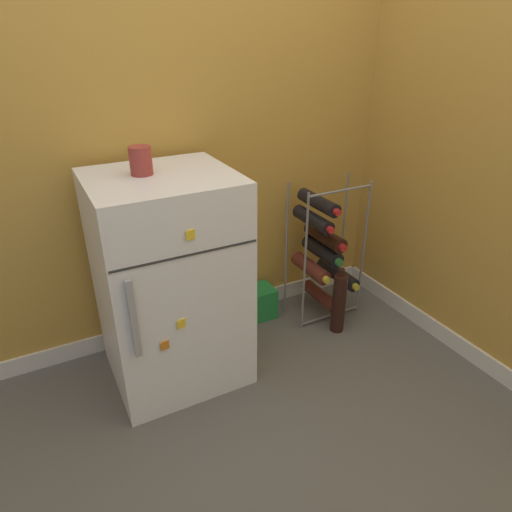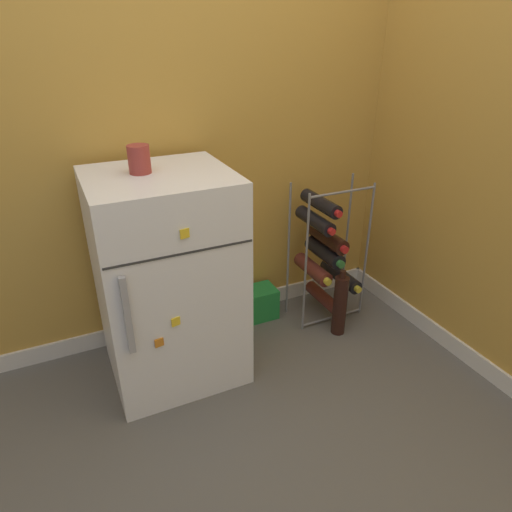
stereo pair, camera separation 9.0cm
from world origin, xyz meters
TOP-DOWN VIEW (x-y plane):
  - ground_plane at (0.00, 0.00)m, footprint 14.00×14.00m
  - wall_back at (0.00, 0.74)m, footprint 6.92×0.07m
  - mini_fridge at (-0.33, 0.40)m, footprint 0.57×0.55m
  - wine_rack at (0.54, 0.49)m, footprint 0.39×0.32m
  - soda_box at (0.16, 0.61)m, footprint 0.28×0.15m
  - fridge_top_cup at (-0.39, 0.43)m, footprint 0.09×0.09m
  - loose_bottle_floor at (0.53, 0.30)m, footprint 0.07×0.07m

SIDE VIEW (x-z plane):
  - ground_plane at x=0.00m, z-range 0.00..0.00m
  - soda_box at x=0.16m, z-range 0.00..0.17m
  - loose_bottle_floor at x=0.53m, z-range -0.02..0.35m
  - wine_rack at x=0.54m, z-range 0.00..0.77m
  - mini_fridge at x=-0.33m, z-range 0.00..0.95m
  - fridge_top_cup at x=-0.39m, z-range 0.95..1.06m
  - wall_back at x=0.00m, z-range -0.01..2.49m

